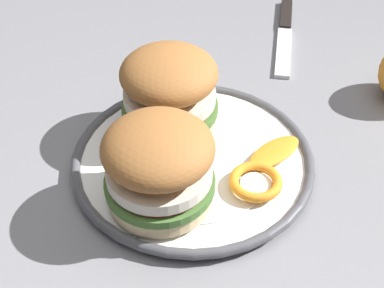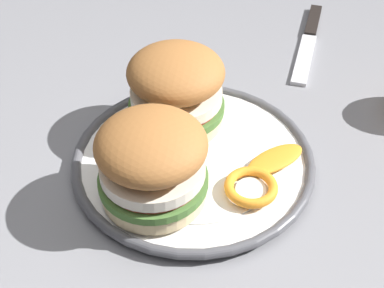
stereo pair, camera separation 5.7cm
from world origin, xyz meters
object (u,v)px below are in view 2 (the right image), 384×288
sandwich_half_right (176,88)px  dining_table (183,213)px  dinner_plate (192,163)px  sandwich_half_left (152,161)px  table_knife (309,38)px

sandwich_half_right → dining_table: bearing=25.4°
dinner_plate → sandwich_half_left: bearing=-18.1°
table_knife → sandwich_half_left: bearing=-15.5°
dining_table → sandwich_half_left: size_ratio=8.87×
dinner_plate → sandwich_half_left: size_ratio=2.19×
table_knife → sandwich_half_right: bearing=-25.2°
dinner_plate → sandwich_half_right: (-0.06, -0.04, 0.06)m
dining_table → sandwich_half_left: (0.07, -0.01, 0.16)m
dining_table → table_knife: 0.35m
dinner_plate → sandwich_half_right: 0.09m
sandwich_half_left → sandwich_half_right: (-0.13, -0.02, 0.00)m
dinner_plate → sandwich_half_left: 0.09m
sandwich_half_right → sandwich_half_left: bearing=7.8°
dinner_plate → table_knife: 0.34m
sandwich_half_left → sandwich_half_right: same height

